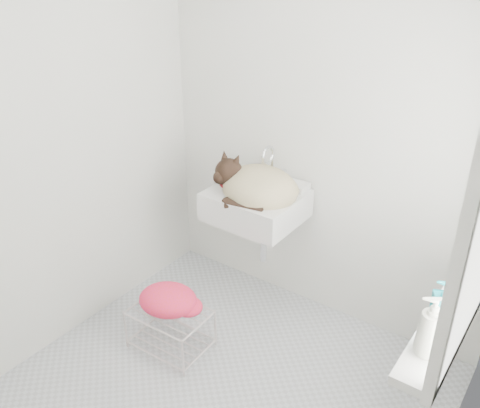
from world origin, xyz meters
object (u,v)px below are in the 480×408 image
Objects in this scene: wire_rack at (170,326)px; cat at (256,187)px; sink at (256,192)px; bottle_b at (441,326)px; bottle_c at (456,299)px; bottle_a at (425,353)px.

cat is at bearing 73.38° from wire_rack.
cat reaches higher than sink.
bottle_c is (0.00, 0.22, 0.00)m from bottle_b.
bottle_a is at bearing -90.00° from bottle_b.
bottle_b is at bearing 1.81° from wire_rack.
bottle_b reaches higher than bottle_c.
bottle_a is 0.41m from bottle_c.
bottle_a is 1.47× the size of bottle_c.
wire_rack is 2.11× the size of bottle_b.
bottle_a is (1.30, -0.79, 0.00)m from sink.
cat is 1.34m from bottle_c.
wire_rack is at bearing 174.36° from bottle_a.
bottle_b is at bearing -24.78° from sink.
bottle_c is (1.47, 0.26, 0.70)m from wire_rack.
wire_rack is 3.01× the size of bottle_c.
cat is 0.99m from wire_rack.
bottle_c is at bearing 90.00° from bottle_a.
wire_rack is (-0.18, -0.65, -0.70)m from sink.
bottle_a is at bearing -90.00° from bottle_c.
bottle_b is at bearing -90.00° from bottle_c.
sink reaches higher than bottle_b.
bottle_b reaches higher than wire_rack.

